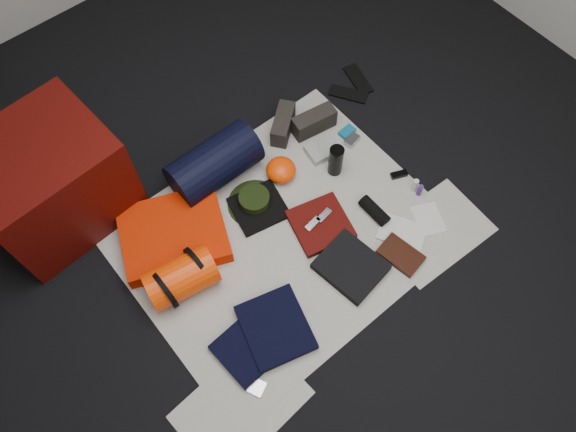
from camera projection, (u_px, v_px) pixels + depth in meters
floor at (283, 237)px, 3.03m from camera, size 4.50×4.50×0.02m
newspaper_mat at (283, 236)px, 3.02m from camera, size 1.60×1.30×0.01m
newspaper_sheet_front_left at (241, 405)px, 2.62m from camera, size 0.61×0.44×0.00m
newspaper_sheet_front_right at (434, 232)px, 3.03m from camera, size 0.60×0.43×0.00m
red_cabinet at (50, 182)px, 2.84m from camera, size 0.72×0.62×0.57m
sleeping_pad at (174, 234)px, 2.96m from camera, size 0.67×0.62×0.10m
stuff_sack at (181, 278)px, 2.79m from camera, size 0.38×0.26×0.21m
sack_strap_left at (164, 290)px, 2.76m from camera, size 0.02×0.22×0.22m
sack_strap_right at (198, 266)px, 2.82m from camera, size 0.03×0.22×0.22m
navy_duffel at (214, 163)px, 3.07m from camera, size 0.51×0.27×0.26m
boonie_brim at (255, 203)px, 3.10m from camera, size 0.34×0.34×0.01m
boonie_crown at (254, 200)px, 3.06m from camera, size 0.17×0.17×0.07m
hiking_boot_left at (283, 124)px, 3.28m from camera, size 0.26×0.23×0.13m
hiking_boot_right at (314, 122)px, 3.28m from camera, size 0.27×0.14×0.13m
flip_flop_left at (348, 94)px, 3.46m from camera, size 0.20×0.24×0.01m
flip_flop_right at (358, 80)px, 3.51m from camera, size 0.15×0.26×0.01m
trousers_navy_a at (245, 351)px, 2.71m from camera, size 0.26×0.29×0.04m
trousers_navy_b at (275, 328)px, 2.75m from camera, size 0.39×0.42×0.05m
trousers_charcoal at (351, 267)px, 2.91m from camera, size 0.32×0.36×0.05m
black_tshirt at (259, 208)px, 3.08m from camera, size 0.32×0.31×0.03m
red_shirt at (321, 224)px, 3.02m from camera, size 0.36×0.36×0.04m
orange_stuff_sack at (281, 170)px, 3.14m from camera, size 0.18×0.18×0.11m
first_aid_pouch at (322, 150)px, 3.24m from camera, size 0.20×0.16×0.05m
water_bottle at (336, 160)px, 3.11m from camera, size 0.09×0.09×0.21m
speaker at (374, 211)px, 3.04m from camera, size 0.07×0.18×0.07m
compact_camera at (352, 140)px, 3.28m from camera, size 0.10×0.07×0.04m
cyan_case at (347, 132)px, 3.31m from camera, size 0.10×0.07×0.03m
toiletry_purple at (420, 190)px, 3.10m from camera, size 0.03×0.03×0.08m
toiletry_clear at (415, 185)px, 3.11m from camera, size 0.04×0.04×0.09m
paperback_book at (401, 255)px, 2.95m from camera, size 0.18×0.25×0.03m
map_booklet at (402, 232)px, 3.02m from camera, size 0.27×0.30×0.01m
map_printout at (428, 219)px, 3.06m from camera, size 0.21×0.23×0.01m
sunglasses at (399, 175)px, 3.18m from camera, size 0.10×0.07×0.02m
key_cluster at (257, 387)px, 2.64m from camera, size 0.10×0.10×0.01m
tape_roll at (258, 199)px, 3.07m from camera, size 0.05×0.05×0.03m
energy_bar_a at (313, 224)px, 3.00m from camera, size 0.10×0.05×0.01m
energy_bar_b at (324, 215)px, 3.02m from camera, size 0.10×0.05×0.01m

